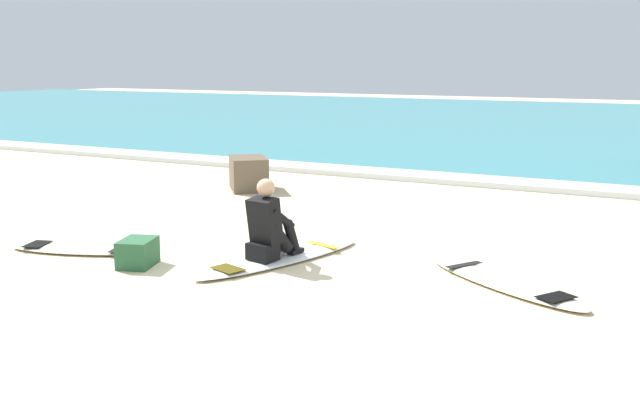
# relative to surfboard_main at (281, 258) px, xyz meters

# --- Properties ---
(ground_plane) EXTENTS (80.00, 80.00, 0.00)m
(ground_plane) POSITION_rel_surfboard_main_xyz_m (-0.20, -0.07, -0.04)
(ground_plane) COLOR beige
(sea) EXTENTS (80.00, 28.00, 0.10)m
(sea) POSITION_rel_surfboard_main_xyz_m (-0.20, 20.27, 0.01)
(sea) COLOR teal
(sea) RESTS_ON ground
(breaking_foam) EXTENTS (80.00, 0.90, 0.11)m
(breaking_foam) POSITION_rel_surfboard_main_xyz_m (-0.20, 6.57, 0.02)
(breaking_foam) COLOR white
(breaking_foam) RESTS_ON ground
(surfboard_main) EXTENTS (1.26, 2.56, 0.08)m
(surfboard_main) POSITION_rel_surfboard_main_xyz_m (0.00, 0.00, 0.00)
(surfboard_main) COLOR white
(surfboard_main) RESTS_ON ground
(surfer_seated) EXTENTS (0.45, 0.74, 0.95)m
(surfer_seated) POSITION_rel_surfboard_main_xyz_m (-0.07, -0.16, 0.40)
(surfer_seated) COLOR black
(surfer_seated) RESTS_ON surfboard_main
(surfboard_spare_near) EXTENTS (1.91, 1.06, 0.08)m
(surfboard_spare_near) POSITION_rel_surfboard_main_xyz_m (-2.46, -0.77, 0.00)
(surfboard_spare_near) COLOR #EFE5C6
(surfboard_spare_near) RESTS_ON ground
(surfboard_spare_far) EXTENTS (2.17, 1.62, 0.08)m
(surfboard_spare_far) POSITION_rel_surfboard_main_xyz_m (2.59, 0.27, 0.00)
(surfboard_spare_far) COLOR #EFE5C6
(surfboard_spare_far) RESTS_ON ground
(shoreline_rock) EXTENTS (1.07, 1.11, 0.60)m
(shoreline_rock) POSITION_rel_surfboard_main_xyz_m (-3.01, 3.96, 0.27)
(shoreline_rock) COLOR brown
(shoreline_rock) RESTS_ON ground
(beach_bag) EXTENTS (0.49, 0.57, 0.32)m
(beach_bag) POSITION_rel_surfboard_main_xyz_m (-1.37, -0.95, 0.12)
(beach_bag) COLOR #285B38
(beach_bag) RESTS_ON ground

